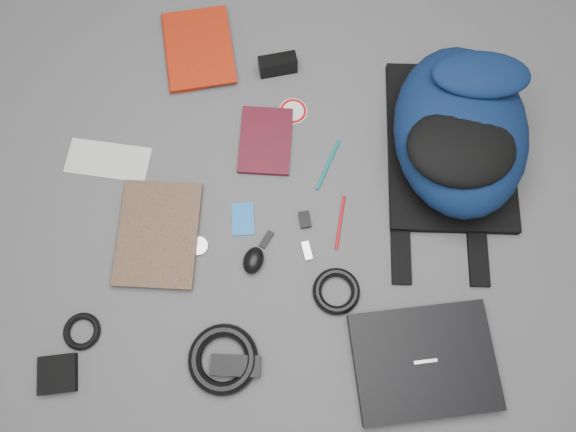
% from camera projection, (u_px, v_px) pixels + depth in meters
% --- Properties ---
extents(ground, '(4.00, 4.00, 0.00)m').
position_uv_depth(ground, '(288.00, 218.00, 1.51)').
color(ground, '#4F4F51').
rests_on(ground, ground).
extents(backpack, '(0.44, 0.58, 0.22)m').
position_uv_depth(backpack, '(460.00, 130.00, 1.46)').
color(backpack, '#071532').
rests_on(backpack, ground).
extents(laptop, '(0.40, 0.35, 0.03)m').
position_uv_depth(laptop, '(424.00, 362.00, 1.38)').
color(laptop, black).
rests_on(laptop, ground).
extents(textbook_red, '(0.27, 0.31, 0.03)m').
position_uv_depth(textbook_red, '(165.00, 54.00, 1.64)').
color(textbook_red, '#961A08').
rests_on(textbook_red, ground).
extents(comic_book, '(0.24, 0.31, 0.02)m').
position_uv_depth(comic_book, '(118.00, 232.00, 1.48)').
color(comic_book, '#A5670B').
rests_on(comic_book, ground).
extents(envelope, '(0.23, 0.11, 0.00)m').
position_uv_depth(envelope, '(108.00, 160.00, 1.55)').
color(envelope, silver).
rests_on(envelope, ground).
extents(dvd_case, '(0.16, 0.21, 0.02)m').
position_uv_depth(dvd_case, '(266.00, 141.00, 1.56)').
color(dvd_case, '#3C0B14').
rests_on(dvd_case, ground).
extents(compact_camera, '(0.12, 0.08, 0.06)m').
position_uv_depth(compact_camera, '(278.00, 65.00, 1.61)').
color(compact_camera, black).
rests_on(compact_camera, ground).
extents(sticker_disc, '(0.10, 0.10, 0.00)m').
position_uv_depth(sticker_disc, '(293.00, 111.00, 1.60)').
color(sticker_disc, white).
rests_on(sticker_disc, ground).
extents(pen_teal, '(0.05, 0.16, 0.01)m').
position_uv_depth(pen_teal, '(328.00, 164.00, 1.55)').
color(pen_teal, '#0C7273').
rests_on(pen_teal, ground).
extents(pen_red, '(0.01, 0.15, 0.01)m').
position_uv_depth(pen_red, '(340.00, 222.00, 1.50)').
color(pen_red, '#B90E11').
rests_on(pen_red, ground).
extents(id_badge, '(0.08, 0.10, 0.00)m').
position_uv_depth(id_badge, '(243.00, 219.00, 1.50)').
color(id_badge, blue).
rests_on(id_badge, ground).
extents(usb_black, '(0.03, 0.05, 0.01)m').
position_uv_depth(usb_black, '(267.00, 239.00, 1.48)').
color(usb_black, black).
rests_on(usb_black, ground).
extents(usb_silver, '(0.04, 0.05, 0.01)m').
position_uv_depth(usb_silver, '(307.00, 251.00, 1.48)').
color(usb_silver, silver).
rests_on(usb_silver, ground).
extents(key_fob, '(0.04, 0.05, 0.01)m').
position_uv_depth(key_fob, '(305.00, 220.00, 1.50)').
color(key_fob, black).
rests_on(key_fob, ground).
extents(mouse, '(0.06, 0.08, 0.04)m').
position_uv_depth(mouse, '(253.00, 260.00, 1.45)').
color(mouse, black).
rests_on(mouse, ground).
extents(headphone_left, '(0.06, 0.06, 0.01)m').
position_uv_depth(headphone_left, '(199.00, 246.00, 1.48)').
color(headphone_left, silver).
rests_on(headphone_left, ground).
extents(headphone_right, '(0.06, 0.06, 0.01)m').
position_uv_depth(headphone_right, '(185.00, 260.00, 1.47)').
color(headphone_right, silver).
rests_on(headphone_right, ground).
extents(cable_coil, '(0.15, 0.15, 0.02)m').
position_uv_depth(cable_coil, '(336.00, 291.00, 1.44)').
color(cable_coil, black).
rests_on(cable_coil, ground).
extents(power_brick, '(0.13, 0.07, 0.03)m').
position_uv_depth(power_brick, '(236.00, 366.00, 1.38)').
color(power_brick, black).
rests_on(power_brick, ground).
extents(power_cord_coil, '(0.21, 0.21, 0.03)m').
position_uv_depth(power_cord_coil, '(223.00, 359.00, 1.38)').
color(power_cord_coil, black).
rests_on(power_cord_coil, ground).
extents(pouch, '(0.11, 0.11, 0.02)m').
position_uv_depth(pouch, '(58.00, 374.00, 1.38)').
color(pouch, black).
rests_on(pouch, ground).
extents(earbud_coil, '(0.11, 0.11, 0.02)m').
position_uv_depth(earbud_coil, '(82.00, 331.00, 1.41)').
color(earbud_coil, black).
rests_on(earbud_coil, ground).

